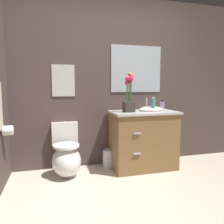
# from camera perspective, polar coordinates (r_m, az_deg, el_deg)

# --- Properties ---
(ground_plane) EXTENTS (9.14, 9.14, 0.00)m
(ground_plane) POSITION_cam_1_polar(r_m,az_deg,el_deg) (2.15, 10.19, -26.68)
(ground_plane) COLOR beige
(wall_back) EXTENTS (4.26, 0.05, 2.50)m
(wall_back) POSITION_cam_1_polar(r_m,az_deg,el_deg) (3.35, 1.98, 7.79)
(wall_back) COLOR #4C3D38
(wall_back) RESTS_ON ground_plane
(toilet) EXTENTS (0.38, 0.59, 0.69)m
(toilet) POSITION_cam_1_polar(r_m,az_deg,el_deg) (3.05, -11.85, -11.42)
(toilet) COLOR white
(toilet) RESTS_ON ground_plane
(vanity_cabinet) EXTENTS (0.94, 0.56, 1.01)m
(vanity_cabinet) POSITION_cam_1_polar(r_m,az_deg,el_deg) (3.22, 8.13, -6.95)
(vanity_cabinet) COLOR brown
(vanity_cabinet) RESTS_ON ground_plane
(flower_vase) EXTENTS (0.14, 0.14, 0.55)m
(flower_vase) POSITION_cam_1_polar(r_m,az_deg,el_deg) (3.02, 4.45, 3.80)
(flower_vase) COLOR #38332D
(flower_vase) RESTS_ON vanity_cabinet
(soap_bottle) EXTENTS (0.06, 0.06, 0.16)m
(soap_bottle) POSITION_cam_1_polar(r_m,az_deg,el_deg) (3.25, 12.96, 1.56)
(soap_bottle) COLOR #B28CBF
(soap_bottle) RESTS_ON vanity_cabinet
(lotion_bottle) EXTENTS (0.06, 0.06, 0.21)m
(lotion_bottle) POSITION_cam_1_polar(r_m,az_deg,el_deg) (3.13, 10.68, 1.85)
(lotion_bottle) COLOR teal
(lotion_bottle) RESTS_ON vanity_cabinet
(trash_bin) EXTENTS (0.18, 0.18, 0.27)m
(trash_bin) POSITION_cam_1_polar(r_m,az_deg,el_deg) (3.26, -0.84, -12.08)
(trash_bin) COLOR #B7B7BC
(trash_bin) RESTS_ON ground_plane
(wall_poster) EXTENTS (0.31, 0.01, 0.44)m
(wall_poster) POSITION_cam_1_polar(r_m,az_deg,el_deg) (3.17, -12.59, 8.00)
(wall_poster) COLOR beige
(wall_mirror) EXTENTS (0.80, 0.01, 0.70)m
(wall_mirror) POSITION_cam_1_polar(r_m,az_deg,el_deg) (3.42, 6.37, 11.09)
(wall_mirror) COLOR #B2BCC6
(toilet_paper_roll) EXTENTS (0.11, 0.11, 0.11)m
(toilet_paper_roll) POSITION_cam_1_polar(r_m,az_deg,el_deg) (2.79, -25.54, -4.35)
(toilet_paper_roll) COLOR white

